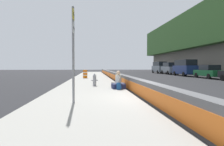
% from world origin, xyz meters
% --- Properties ---
extents(ground_plane, '(160.00, 160.00, 0.00)m').
position_xyz_m(ground_plane, '(0.00, 0.00, 0.00)').
color(ground_plane, '#232326').
rests_on(ground_plane, ground).
extents(sidewalk_strip, '(80.00, 4.40, 0.14)m').
position_xyz_m(sidewalk_strip, '(0.00, 2.65, 0.07)').
color(sidewalk_strip, gray).
rests_on(sidewalk_strip, ground_plane).
extents(jersey_barrier, '(76.00, 0.45, 0.85)m').
position_xyz_m(jersey_barrier, '(0.00, 0.00, 0.42)').
color(jersey_barrier, '#545456').
rests_on(jersey_barrier, ground_plane).
extents(route_sign_post, '(0.44, 0.09, 3.60)m').
position_xyz_m(route_sign_post, '(-1.02, 3.15, 2.21)').
color(route_sign_post, gray).
rests_on(route_sign_post, sidewalk_strip).
extents(fire_hydrant, '(0.26, 0.46, 0.88)m').
position_xyz_m(fire_hydrant, '(5.24, 2.31, 0.59)').
color(fire_hydrant, gray).
rests_on(fire_hydrant, sidewalk_strip).
extents(seated_person_foreground, '(0.74, 0.85, 1.10)m').
position_xyz_m(seated_person_foreground, '(3.34, 0.85, 0.49)').
color(seated_person_foreground, '#23284C').
rests_on(seated_person_foreground, sidewalk_strip).
extents(seated_person_middle, '(0.79, 0.88, 1.07)m').
position_xyz_m(seated_person_middle, '(4.28, 0.74, 0.47)').
color(seated_person_middle, '#424247').
rests_on(seated_person_middle, sidewalk_strip).
extents(backpack, '(0.32, 0.28, 0.40)m').
position_xyz_m(backpack, '(2.88, 0.89, 0.33)').
color(backpack, navy).
rests_on(backpack, sidewalk_strip).
extents(construction_barrel, '(0.54, 0.54, 0.95)m').
position_xyz_m(construction_barrel, '(14.25, 3.34, 0.62)').
color(construction_barrel, orange).
rests_on(construction_barrel, sidewalk_strip).
extents(parked_car_fourth, '(4.56, 2.08, 1.71)m').
position_xyz_m(parked_car_fourth, '(14.16, -12.24, 0.86)').
color(parked_car_fourth, '#145128').
rests_on(parked_car_fourth, ground_plane).
extents(parked_car_midline, '(5.14, 2.19, 2.56)m').
position_xyz_m(parked_car_midline, '(20.06, -12.06, 1.35)').
color(parked_car_midline, navy).
rests_on(parked_car_midline, ground_plane).
extents(parked_car_far, '(4.86, 2.18, 2.28)m').
position_xyz_m(parked_car_far, '(26.60, -12.35, 1.18)').
color(parked_car_far, slate).
rests_on(parked_car_far, ground_plane).
extents(parked_car_farther, '(5.10, 2.11, 2.56)m').
position_xyz_m(parked_car_farther, '(32.08, -12.30, 1.35)').
color(parked_car_farther, slate).
rests_on(parked_car_farther, ground_plane).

